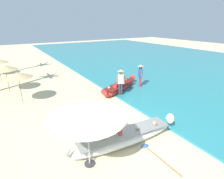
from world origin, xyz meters
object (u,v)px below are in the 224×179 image
person_vendor_assistant (140,74)px  paddle (155,155)px  boat_red_midground (120,87)px  patio_umbrella_large (87,112)px  person_vendor_hatted (121,81)px  boat_white_foreground (125,138)px  person_tourist_customer (105,122)px

person_vendor_assistant → paddle: person_vendor_assistant is taller
boat_red_midground → paddle: size_ratio=2.10×
boat_red_midground → patio_umbrella_large: size_ratio=1.56×
boat_red_midground → person_vendor_hatted: person_vendor_hatted is taller
boat_white_foreground → patio_umbrella_large: size_ratio=1.98×
person_vendor_hatted → boat_red_midground: bearing=58.8°
person_tourist_customer → boat_red_midground: bearing=50.3°
person_tourist_customer → boat_white_foreground: bearing=-43.6°
person_tourist_customer → paddle: (1.16, -1.64, -0.92)m
person_vendor_hatted → patio_umbrella_large: size_ratio=0.74×
boat_red_midground → paddle: boat_red_midground is taller
person_tourist_customer → paddle: bearing=-54.8°
boat_red_midground → person_vendor_hatted: bearing=-121.2°
patio_umbrella_large → paddle: patio_umbrella_large is taller
person_tourist_customer → person_vendor_assistant: size_ratio=0.96×
boat_red_midground → person_tourist_customer: bearing=-129.7°
boat_red_midground → person_vendor_assistant: 1.82m
person_vendor_assistant → paddle: (-4.23, -5.91, -0.99)m
boat_red_midground → person_tourist_customer: 5.90m
person_vendor_hatted → boat_white_foreground: bearing=-122.4°
boat_red_midground → person_tourist_customer: person_tourist_customer is taller
boat_white_foreground → person_vendor_hatted: size_ratio=2.68×
boat_red_midground → person_vendor_assistant: person_vendor_assistant is taller
person_vendor_assistant → patio_umbrella_large: bearing=-142.1°
boat_red_midground → patio_umbrella_large: patio_umbrella_large is taller
boat_white_foreground → person_tourist_customer: 1.01m
boat_white_foreground → boat_red_midground: (3.18, 5.05, -0.02)m
patio_umbrella_large → person_vendor_hatted: bearing=45.9°
boat_red_midground → person_tourist_customer: size_ratio=2.28×
boat_white_foreground → person_tourist_customer: size_ratio=2.90×
boat_white_foreground → person_vendor_hatted: person_vendor_hatted is taller
boat_red_midground → paddle: (-2.58, -6.15, -0.26)m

